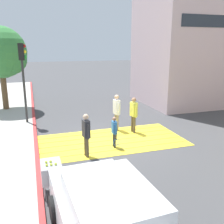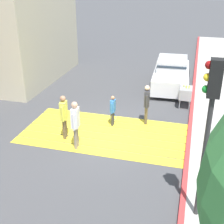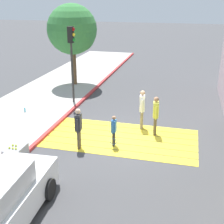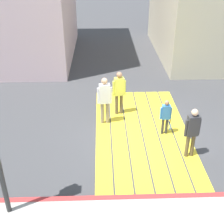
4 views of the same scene
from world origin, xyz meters
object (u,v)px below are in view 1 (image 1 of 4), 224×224
street_tree (2,54)px  pedestrian_child_with_racket (114,131)px  car_parked_near_curb (109,222)px  pedestrian_adult_side (134,112)px  traffic_light_corner (23,67)px  tennis_ball_cart (51,172)px  pedestrian_adult_lead (86,132)px  pedestrian_adult_trailing (117,110)px

street_tree → pedestrian_child_with_racket: bearing=-59.7°
car_parked_near_curb → pedestrian_adult_side: size_ratio=2.52×
traffic_light_corner → tennis_ball_cart: 7.61m
traffic_light_corner → tennis_ball_cart: (0.68, -7.21, -2.34)m
tennis_ball_cart → pedestrian_child_with_racket: size_ratio=0.78×
traffic_light_corner → pedestrian_adult_lead: traffic_light_corner is taller
street_tree → tennis_ball_cart: size_ratio=5.23×
pedestrian_child_with_racket → traffic_light_corner: bearing=127.4°
tennis_ball_cart → pedestrian_adult_trailing: pedestrian_adult_trailing is taller
pedestrian_child_with_racket → pedestrian_adult_lead: bearing=-157.6°
pedestrian_adult_lead → pedestrian_adult_trailing: 3.34m
traffic_light_corner → pedestrian_adult_side: (4.92, -2.99, -2.02)m
street_tree → tennis_ball_cart: 11.25m
car_parked_near_curb → street_tree: 13.83m
traffic_light_corner → pedestrian_adult_trailing: 5.28m
tennis_ball_cart → pedestrian_child_with_racket: pedestrian_child_with_racket is taller
tennis_ball_cart → pedestrian_adult_lead: bearing=55.9°
pedestrian_child_with_racket → pedestrian_adult_side: bearing=45.8°
pedestrian_adult_trailing → tennis_ball_cart: bearing=-126.7°
traffic_light_corner → pedestrian_child_with_racket: size_ratio=3.23×
pedestrian_child_with_racket → pedestrian_adult_trailing: bearing=68.9°
pedestrian_child_with_racket → tennis_ball_cart: bearing=-135.6°
car_parked_near_curb → pedestrian_adult_lead: size_ratio=2.60×
tennis_ball_cart → pedestrian_adult_lead: size_ratio=0.60×
pedestrian_adult_trailing → pedestrian_adult_side: 0.88m
pedestrian_adult_trailing → pedestrian_adult_side: size_ratio=1.04×
tennis_ball_cart → car_parked_near_curb: bearing=-70.5°
traffic_light_corner → pedestrian_adult_lead: bearing=-66.9°
traffic_light_corner → pedestrian_adult_trailing: size_ratio=2.35×
street_tree → pedestrian_adult_side: bearing=-46.5°
pedestrian_adult_trailing → pedestrian_adult_side: pedestrian_adult_trailing is taller
traffic_light_corner → pedestrian_child_with_racket: (3.44, -4.51, -2.30)m
traffic_light_corner → pedestrian_adult_lead: size_ratio=2.52×
pedestrian_adult_side → pedestrian_child_with_racket: pedestrian_adult_side is taller
car_parked_near_curb → pedestrian_adult_side: pedestrian_adult_side is taller
car_parked_near_curb → pedestrian_child_with_racket: 5.56m
pedestrian_adult_lead → pedestrian_adult_trailing: bearing=51.2°
tennis_ball_cart → pedestrian_adult_lead: 2.64m
pedestrian_adult_lead → pedestrian_adult_trailing: size_ratio=0.93×
pedestrian_adult_lead → pedestrian_adult_side: bearing=36.5°
pedestrian_adult_lead → tennis_ball_cart: bearing=-124.1°
tennis_ball_cart → pedestrian_adult_side: size_ratio=0.58×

